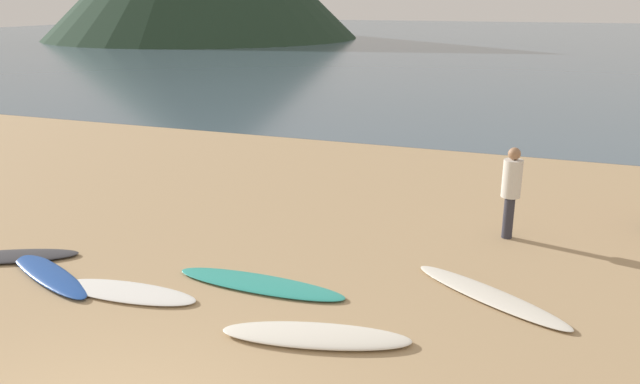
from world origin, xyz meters
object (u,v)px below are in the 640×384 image
surfboard_1 (47,273)px  surfboard_4 (316,336)px  surfboard_3 (260,284)px  person_1 (511,185)px  surfboard_2 (127,292)px  surfboard_5 (489,295)px  surfboard_0 (7,257)px

surfboard_1 → surfboard_4: 4.28m
surfboard_3 → person_1: bearing=46.5°
surfboard_2 → person_1: person_1 is taller
surfboard_1 → surfboard_3: size_ratio=0.91×
surfboard_2 → surfboard_5: bearing=15.6°
surfboard_0 → person_1: size_ratio=1.37×
surfboard_3 → surfboard_2: bearing=-150.1°
surfboard_2 → surfboard_3: same height
surfboard_1 → surfboard_5: (6.07, 1.52, -0.01)m
surfboard_1 → surfboard_5: surfboard_1 is taller
surfboard_3 → surfboard_4: (1.24, -1.06, 0.02)m
surfboard_2 → surfboard_5: (4.63, 1.60, 0.00)m
surfboard_4 → surfboard_5: 2.55m
surfboard_5 → person_1: 2.52m
surfboard_3 → surfboard_5: surfboard_5 is taller
surfboard_4 → person_1: bearing=52.9°
surfboard_3 → surfboard_5: (3.05, 0.75, 0.00)m
surfboard_0 → surfboard_5: size_ratio=0.87×
surfboard_0 → surfboard_3: (4.06, 0.50, -0.01)m
surfboard_1 → surfboard_5: 6.26m
surfboard_3 → surfboard_0: bearing=-171.6°
surfboard_0 → surfboard_3: size_ratio=0.84×
surfboard_0 → surfboard_4: surfboard_4 is taller
surfboard_2 → surfboard_0: bearing=168.4°
surfboard_2 → surfboard_3: size_ratio=0.81×
surfboard_5 → surfboard_3: bearing=-135.4°
surfboard_2 → person_1: bearing=36.9°
surfboard_0 → surfboard_4: bearing=-33.3°
surfboard_4 → surfboard_5: bearing=31.8°
surfboard_1 → surfboard_2: 1.45m
surfboard_0 → surfboard_5: bearing=-17.4°
surfboard_1 → surfboard_2: (1.45, -0.08, -0.01)m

